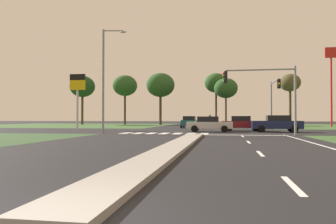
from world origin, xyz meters
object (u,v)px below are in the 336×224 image
Objects in this scene: treeline_fourth at (216,83)px; treeline_fifth at (226,88)px; treeline_near at (82,87)px; treeline_third at (160,85)px; street_lamp_second at (105,75)px; fuel_price_totem at (78,89)px; pedestrian_at_median at (210,119)px; treeline_second at (125,86)px; car_silver_fourth at (209,124)px; traffic_signal_near_right at (267,87)px; treeline_sixth at (290,83)px; car_navy_second at (277,124)px; car_maroon_near at (242,123)px; fastfood_pole_sign at (331,69)px; traffic_signal_far_right at (274,95)px; car_teal_third at (189,122)px.

treeline_fourth is 1.14× the size of treeline_fifth.
treeline_near is 16.70m from treeline_third.
fuel_price_totem is at bearing 129.05° from street_lamp_second.
treeline_second is at bearing 6.07° from pedestrian_at_median.
fuel_price_totem is at bearing -83.61° from treeline_second.
car_silver_fourth is 2.53× the size of pedestrian_at_median.
fuel_price_totem is at bearing 156.24° from traffic_signal_near_right.
street_lamp_second reaches higher than fuel_price_totem.
treeline_sixth is (14.02, 17.38, 6.57)m from pedestrian_at_median.
pedestrian_at_median is 32.26m from treeline_near.
treeline_third is 1.01× the size of treeline_fourth.
treeline_third reaches higher than car_navy_second.
street_lamp_second is at bearing -50.95° from fuel_price_totem.
car_maroon_near is 4.08m from car_navy_second.
car_silver_fourth is 0.45× the size of treeline_third.
traffic_signal_near_right is at bearing 156.09° from pedestrian_at_median.
treeline_second reaches higher than pedestrian_at_median.
treeline_near is (-18.06, 35.87, 2.57)m from street_lamp_second.
treeline_fifth is 0.91× the size of treeline_sixth.
fastfood_pole_sign is 17.61m from treeline_fifth.
car_maroon_near is 0.91× the size of car_navy_second.
traffic_signal_near_right is 20.87m from pedestrian_at_median.
street_lamp_second is 38.03m from treeline_second.
street_lamp_second is at bearing -104.18° from treeline_fourth.
fastfood_pole_sign is at bearing -14.54° from treeline_third.
fastfood_pole_sign is 1.29× the size of treeline_sixth.
car_silver_fourth is 30.06m from treeline_fifth.
car_silver_fourth is (-6.36, -0.48, -0.05)m from car_navy_second.
car_navy_second is 21.94m from fuel_price_totem.
treeline_near is (-33.93, 26.12, 3.82)m from traffic_signal_far_right.
traffic_signal_near_right is 0.65× the size of treeline_fifth.
traffic_signal_far_right reaches higher than pedestrian_at_median.
treeline_fourth is at bearing -4.01° from treeline_second.
car_maroon_near is at bearing -126.97° from fastfood_pole_sign.
car_silver_fourth is 10.89m from street_lamp_second.
treeline_fourth is at bearing -99.47° from car_teal_third.
treeline_near reaches higher than car_teal_third.
car_navy_second is 0.73× the size of fuel_price_totem.
traffic_signal_far_right is at bearing 128.94° from car_silver_fourth.
treeline_near is at bearing 130.58° from traffic_signal_near_right.
car_maroon_near reaches higher than car_silver_fourth.
fuel_price_totem is 27.10m from treeline_third.
treeline_third is 1.15× the size of treeline_fifth.
pedestrian_at_median is at bearing -45.32° from treeline_second.
traffic_signal_far_right is at bearing -47.01° from treeline_second.
traffic_signal_far_right reaches higher than traffic_signal_near_right.
car_silver_fourth is 0.78× the size of traffic_signal_near_right.
car_navy_second reaches higher than car_silver_fourth.
car_maroon_near is 30.76m from treeline_third.
treeline_fifth is at bearing -47.39° from pedestrian_at_median.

